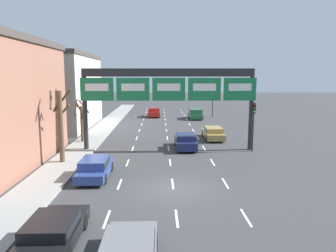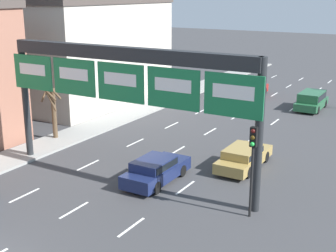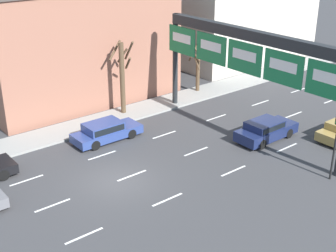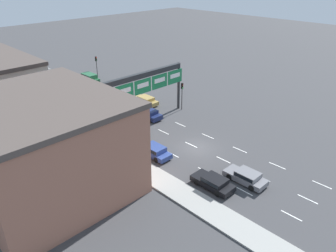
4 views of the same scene
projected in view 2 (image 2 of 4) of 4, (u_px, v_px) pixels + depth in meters
name	position (u px, v px, depth m)	size (l,w,h in m)	color
lane_dashes	(157.00, 162.00, 28.39)	(6.72, 67.00, 0.01)	white
sign_gantry	(123.00, 74.00, 24.08)	(15.32, 0.70, 7.28)	#232628
building_far	(81.00, 50.00, 43.54)	(10.84, 15.78, 9.47)	beige
suv_green	(312.00, 100.00, 40.89)	(1.98, 4.57, 1.57)	#235B38
car_navy	(156.00, 169.00, 25.25)	(1.86, 4.57, 1.38)	#19234C
car_gold	(244.00, 156.00, 27.37)	(1.87, 4.88, 1.29)	#A88947
car_red	(252.00, 88.00, 46.24)	(1.92, 4.24, 1.50)	maroon
traffic_light_mid_block	(253.00, 153.00, 20.70)	(0.30, 0.35, 4.30)	black
tree_bare_second	(53.00, 107.00, 32.07)	(1.46, 1.45, 4.23)	brown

